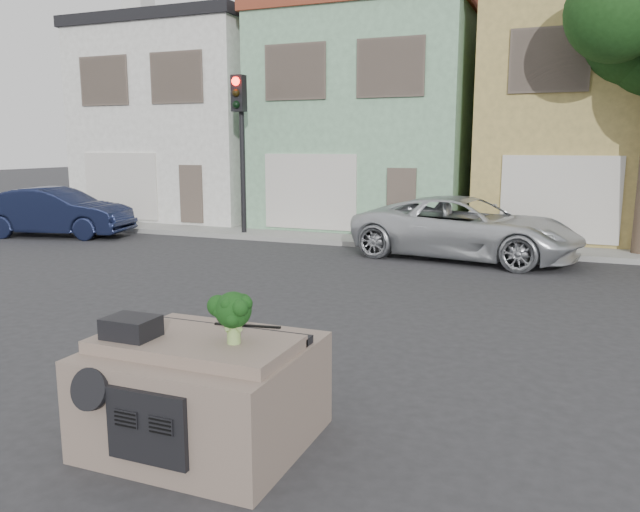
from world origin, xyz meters
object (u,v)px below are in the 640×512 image
Objects in this scene: traffic_signal at (241,157)px; silver_pickup at (465,258)px; broccoli at (233,317)px; navy_sedan at (58,236)px.

silver_pickup is at bearing -9.24° from traffic_signal.
traffic_signal is at bearing 118.70° from broccoli.
broccoli is (-0.34, -11.46, 1.37)m from silver_pickup.
traffic_signal reaches higher than silver_pickup.
navy_sedan is at bearing 103.04° from silver_pickup.
broccoli reaches higher than silver_pickup.
traffic_signal is 10.16× the size of broccoli.
silver_pickup is 7.79m from traffic_signal.
traffic_signal is 14.46m from broccoli.
navy_sedan is 9.56× the size of broccoli.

